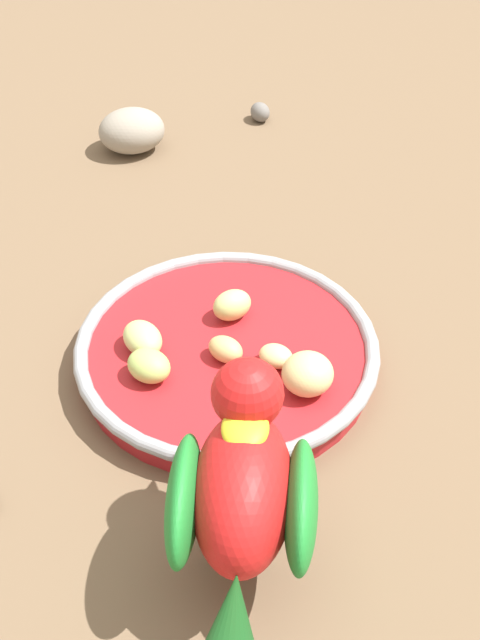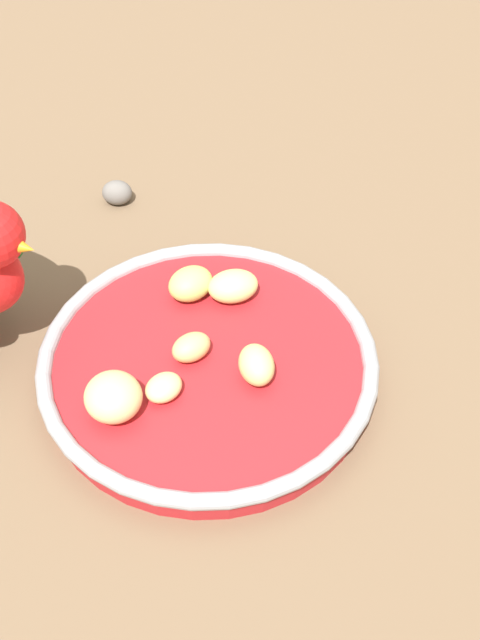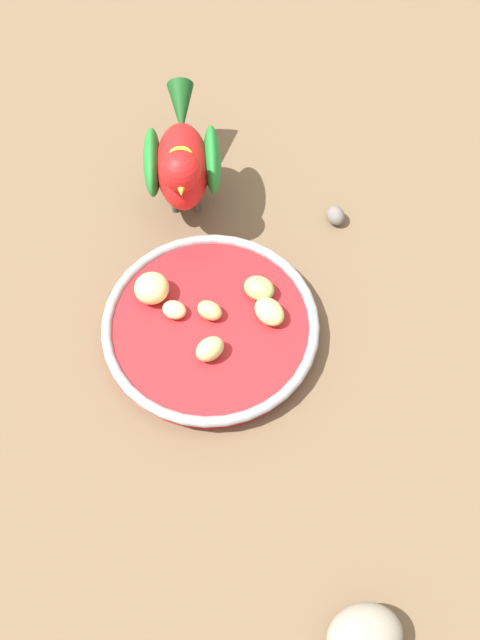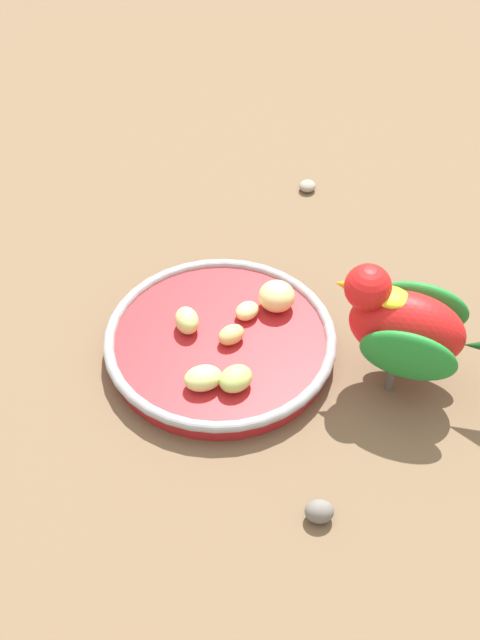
{
  "view_description": "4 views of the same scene",
  "coord_description": "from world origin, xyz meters",
  "px_view_note": "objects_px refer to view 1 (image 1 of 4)",
  "views": [
    {
      "loc": [
        -0.01,
        0.5,
        0.5
      ],
      "look_at": [
        -0.03,
        -0.01,
        0.05
      ],
      "focal_mm": 52.36,
      "sensor_mm": 36.0,
      "label": 1
    },
    {
      "loc": [
        -0.4,
        -0.13,
        0.49
      ],
      "look_at": [
        0.0,
        -0.03,
        0.04
      ],
      "focal_mm": 50.92,
      "sensor_mm": 36.0,
      "label": 2
    },
    {
      "loc": [
        -0.05,
        -0.39,
        0.7
      ],
      "look_at": [
        0.0,
        -0.03,
        0.06
      ],
      "focal_mm": 41.12,
      "sensor_mm": 36.0,
      "label": 3
    },
    {
      "loc": [
        0.53,
        0.14,
        0.63
      ],
      "look_at": [
        -0.02,
        0.01,
        0.05
      ],
      "focal_mm": 47.78,
      "sensor_mm": 36.0,
      "label": 4
    }
  ],
  "objects_px": {
    "apple_piece_1": "(232,305)",
    "pebble_1": "(260,112)",
    "apple_piece_3": "(143,338)",
    "apple_piece_4": "(276,356)",
    "parrot": "(243,492)",
    "rock_large": "(132,131)",
    "apple_piece_2": "(308,374)",
    "apple_piece_5": "(149,366)",
    "apple_piece_0": "(225,346)",
    "feeding_bowl": "(227,354)"
  },
  "relations": [
    {
      "from": "apple_piece_1",
      "to": "pebble_1",
      "type": "xyz_separation_m",
      "value": [
        -0.04,
        -0.34,
        -0.02
      ]
    },
    {
      "from": "apple_piece_0",
      "to": "parrot",
      "type": "distance_m",
      "value": 0.18
    },
    {
      "from": "apple_piece_4",
      "to": "apple_piece_2",
      "type": "bearing_deg",
      "value": 128.01
    },
    {
      "from": "feeding_bowl",
      "to": "pebble_1",
      "type": "xyz_separation_m",
      "value": [
        -0.05,
        -0.38,
        -0.0
      ]
    },
    {
      "from": "apple_piece_5",
      "to": "rock_large",
      "type": "distance_m",
      "value": 0.35
    },
    {
      "from": "rock_large",
      "to": "apple_piece_2",
      "type": "bearing_deg",
      "value": 111.12
    },
    {
      "from": "apple_piece_1",
      "to": "apple_piece_2",
      "type": "height_order",
      "value": "apple_piece_2"
    },
    {
      "from": "apple_piece_5",
      "to": "apple_piece_1",
      "type": "bearing_deg",
      "value": -134.23
    },
    {
      "from": "apple_piece_4",
      "to": "apple_piece_5",
      "type": "bearing_deg",
      "value": 6.04
    },
    {
      "from": "apple_piece_2",
      "to": "apple_piece_1",
      "type": "bearing_deg",
      "value": -57.67
    },
    {
      "from": "apple_piece_0",
      "to": "apple_piece_3",
      "type": "xyz_separation_m",
      "value": [
        0.06,
        -0.01,
        0.0
      ]
    },
    {
      "from": "apple_piece_0",
      "to": "apple_piece_3",
      "type": "height_order",
      "value": "apple_piece_3"
    },
    {
      "from": "apple_piece_1",
      "to": "apple_piece_5",
      "type": "height_order",
      "value": "apple_piece_1"
    },
    {
      "from": "apple_piece_5",
      "to": "pebble_1",
      "type": "xyz_separation_m",
      "value": [
        -0.1,
        -0.41,
        -0.02
      ]
    },
    {
      "from": "apple_piece_4",
      "to": "parrot",
      "type": "distance_m",
      "value": 0.17
    },
    {
      "from": "feeding_bowl",
      "to": "parrot",
      "type": "height_order",
      "value": "parrot"
    },
    {
      "from": "apple_piece_0",
      "to": "apple_piece_4",
      "type": "height_order",
      "value": "apple_piece_0"
    },
    {
      "from": "apple_piece_4",
      "to": "parrot",
      "type": "bearing_deg",
      "value": 78.86
    },
    {
      "from": "apple_piece_2",
      "to": "apple_piece_5",
      "type": "height_order",
      "value": "apple_piece_2"
    },
    {
      "from": "apple_piece_0",
      "to": "apple_piece_3",
      "type": "relative_size",
      "value": 0.77
    },
    {
      "from": "apple_piece_1",
      "to": "rock_large",
      "type": "relative_size",
      "value": 0.47
    },
    {
      "from": "apple_piece_0",
      "to": "rock_large",
      "type": "height_order",
      "value": "rock_large"
    },
    {
      "from": "apple_piece_2",
      "to": "pebble_1",
      "type": "height_order",
      "value": "apple_piece_2"
    },
    {
      "from": "parrot",
      "to": "apple_piece_2",
      "type": "bearing_deg",
      "value": -15.12
    },
    {
      "from": "apple_piece_1",
      "to": "apple_piece_5",
      "type": "xyz_separation_m",
      "value": [
        0.06,
        0.06,
        -0.0
      ]
    },
    {
      "from": "feeding_bowl",
      "to": "rock_large",
      "type": "relative_size",
      "value": 3.45
    },
    {
      "from": "rock_large",
      "to": "apple_piece_0",
      "type": "bearing_deg",
      "value": 104.4
    },
    {
      "from": "parrot",
      "to": "rock_large",
      "type": "height_order",
      "value": "parrot"
    },
    {
      "from": "feeding_bowl",
      "to": "rock_large",
      "type": "height_order",
      "value": "rock_large"
    },
    {
      "from": "apple_piece_1",
      "to": "apple_piece_4",
      "type": "xyz_separation_m",
      "value": [
        -0.03,
        0.05,
        -0.0
      ]
    },
    {
      "from": "apple_piece_1",
      "to": "apple_piece_5",
      "type": "bearing_deg",
      "value": 45.77
    },
    {
      "from": "apple_piece_1",
      "to": "apple_piece_4",
      "type": "height_order",
      "value": "apple_piece_1"
    },
    {
      "from": "apple_piece_2",
      "to": "pebble_1",
      "type": "xyz_separation_m",
      "value": [
        0.01,
        -0.42,
        -0.03
      ]
    },
    {
      "from": "apple_piece_2",
      "to": "parrot",
      "type": "bearing_deg",
      "value": 68.76
    },
    {
      "from": "apple_piece_4",
      "to": "pebble_1",
      "type": "bearing_deg",
      "value": -91.68
    },
    {
      "from": "feeding_bowl",
      "to": "apple_piece_1",
      "type": "bearing_deg",
      "value": -98.44
    },
    {
      "from": "apple_piece_5",
      "to": "apple_piece_0",
      "type": "bearing_deg",
      "value": -159.49
    },
    {
      "from": "apple_piece_2",
      "to": "apple_piece_3",
      "type": "height_order",
      "value": "apple_piece_2"
    },
    {
      "from": "apple_piece_3",
      "to": "pebble_1",
      "type": "relative_size",
      "value": 1.53
    },
    {
      "from": "apple_piece_1",
      "to": "pebble_1",
      "type": "height_order",
      "value": "apple_piece_1"
    },
    {
      "from": "apple_piece_3",
      "to": "pebble_1",
      "type": "height_order",
      "value": "apple_piece_3"
    },
    {
      "from": "apple_piece_1",
      "to": "apple_piece_2",
      "type": "relative_size",
      "value": 0.84
    },
    {
      "from": "apple_piece_2",
      "to": "apple_piece_5",
      "type": "distance_m",
      "value": 0.11
    },
    {
      "from": "apple_piece_5",
      "to": "pebble_1",
      "type": "relative_size",
      "value": 1.42
    },
    {
      "from": "apple_piece_3",
      "to": "parrot",
      "type": "xyz_separation_m",
      "value": [
        -0.07,
        0.18,
        0.04
      ]
    },
    {
      "from": "apple_piece_1",
      "to": "apple_piece_0",
      "type": "bearing_deg",
      "value": 81.58
    },
    {
      "from": "apple_piece_3",
      "to": "parrot",
      "type": "relative_size",
      "value": 0.19
    },
    {
      "from": "feeding_bowl",
      "to": "apple_piece_1",
      "type": "xyz_separation_m",
      "value": [
        -0.01,
        -0.03,
        0.02
      ]
    },
    {
      "from": "feeding_bowl",
      "to": "apple_piece_5",
      "type": "xyz_separation_m",
      "value": [
        0.06,
        0.03,
        0.02
      ]
    },
    {
      "from": "pebble_1",
      "to": "apple_piece_3",
      "type": "bearing_deg",
      "value": 73.73
    }
  ]
}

